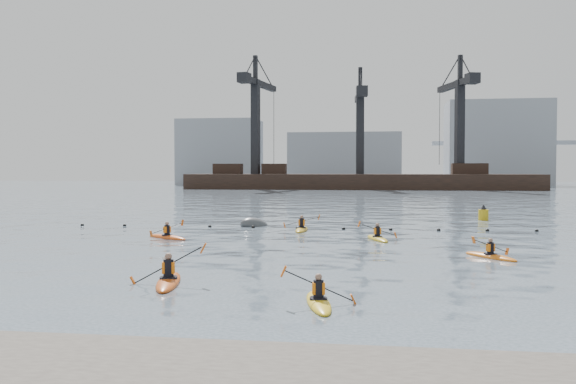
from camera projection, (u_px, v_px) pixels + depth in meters
name	position (u px, v px, depth m)	size (l,w,h in m)	color
ground	(269.00, 304.00, 17.34)	(400.00, 400.00, 0.00)	#3C4E57
float_line	(321.00, 228.00, 39.71)	(33.24, 0.73, 0.24)	black
barge_pier	(359.00, 180.00, 126.15)	(72.00, 19.30, 29.50)	black
skyline	(372.00, 151.00, 165.41)	(141.00, 28.00, 22.00)	gray
kayaker_0	(169.00, 280.00, 20.48)	(2.53, 3.72, 1.50)	#C34A12
kayaker_1	(318.00, 301.00, 17.27)	(2.16, 3.19, 1.23)	gold
kayaker_2	(167.00, 236.00, 34.22)	(3.08, 2.47, 1.11)	#D94F14
kayaker_3	(377.00, 238.00, 33.51)	(2.18, 3.31, 1.18)	gold
kayaker_4	(490.00, 256.00, 26.54)	(2.19, 2.86, 1.10)	orange
kayaker_5	(302.00, 229.00, 38.63)	(2.34, 3.46, 1.18)	gold
mooring_buoy	(255.00, 226.00, 41.82)	(2.22, 1.31, 1.11)	#37393B
nav_buoy	(483.00, 215.00, 46.66)	(0.76, 0.76, 1.38)	gold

